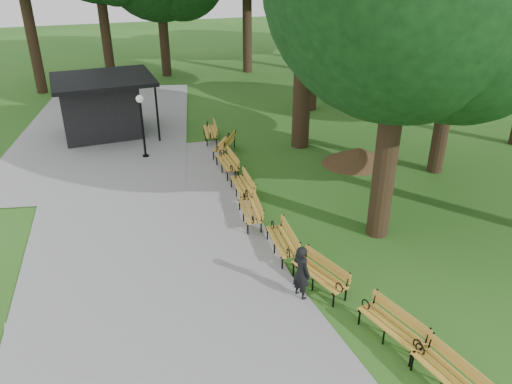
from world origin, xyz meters
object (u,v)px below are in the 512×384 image
object	(u,v)px
kiosk	(100,106)
bench_5	(242,186)
bench_3	(282,241)
bench_4	(250,210)
bench_7	(224,144)
bench_8	(210,132)
bench_6	(227,163)
person	(301,272)
bench_1	(391,326)
bench_2	(319,275)
dirt_mound	(358,155)
lamp_post	(141,113)
bench_0	(450,377)

from	to	relation	value
kiosk	bench_5	distance (m)	9.64
bench_3	bench_4	size ratio (longest dim) A/B	1.00
bench_5	bench_7	bearing A→B (deg)	176.48
bench_7	bench_8	bearing A→B (deg)	-140.51
bench_6	person	bearing A→B (deg)	-2.31
bench_1	bench_2	world-z (taller)	same
dirt_mound	bench_3	world-z (taller)	bench_3
person	bench_1	size ratio (longest dim) A/B	0.83
lamp_post	bench_4	xyz separation A→B (m)	(2.83, -6.68, -1.59)
kiosk	bench_8	distance (m)	5.44
bench_0	bench_6	bearing A→B (deg)	176.44
bench_4	bench_7	size ratio (longest dim) A/B	1.00
lamp_post	bench_8	distance (m)	3.72
kiosk	bench_3	distance (m)	13.27
lamp_post	bench_6	bearing A→B (deg)	-40.43
bench_6	bench_4	bearing A→B (deg)	-5.12
bench_1	bench_5	bearing A→B (deg)	173.53
bench_0	bench_7	xyz separation A→B (m)	(-1.44, 14.19, 0.00)
bench_0	bench_8	world-z (taller)	same
person	bench_4	size ratio (longest dim) A/B	0.83
bench_0	lamp_post	bearing A→B (deg)	-173.83
bench_7	bench_0	bearing A→B (deg)	37.19
bench_5	bench_1	bearing A→B (deg)	10.74
bench_2	bench_3	world-z (taller)	same
bench_3	bench_4	bearing A→B (deg)	-167.06
dirt_mound	bench_1	bearing A→B (deg)	-112.72
kiosk	bench_3	bearing A→B (deg)	-72.97
bench_1	bench_3	xyz separation A→B (m)	(-1.25, 4.26, 0.00)
person	bench_5	size ratio (longest dim) A/B	0.83
bench_2	bench_6	size ratio (longest dim) A/B	1.00
kiosk	bench_5	world-z (taller)	kiosk
bench_0	bench_6	xyz separation A→B (m)	(-1.80, 12.19, 0.00)
bench_0	bench_7	world-z (taller)	same
bench_1	bench_4	size ratio (longest dim) A/B	1.00
kiosk	bench_6	size ratio (longest dim) A/B	2.38
bench_8	bench_4	bearing A→B (deg)	4.32
kiosk	bench_2	bearing A→B (deg)	-74.16
person	dirt_mound	distance (m)	9.52
kiosk	lamp_post	bearing A→B (deg)	-68.85
bench_7	bench_8	world-z (taller)	same
lamp_post	bench_1	xyz separation A→B (m)	(4.46, -13.06, -1.59)
dirt_mound	bench_8	world-z (taller)	bench_8
bench_0	bench_5	distance (m)	10.09
kiosk	bench_2	world-z (taller)	kiosk
person	bench_7	bearing A→B (deg)	-22.82
bench_1	bench_5	distance (m)	8.34
kiosk	bench_4	xyz separation A→B (m)	(4.52, -10.18, -0.98)
bench_0	bench_1	bearing A→B (deg)	-179.70
person	bench_6	world-z (taller)	person
dirt_mound	bench_8	size ratio (longest dim) A/B	1.36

